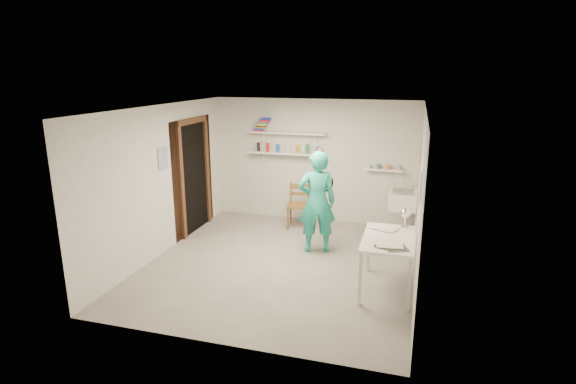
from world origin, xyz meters
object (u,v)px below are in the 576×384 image
(work_table, at_px, (387,264))
(wall_clock, at_px, (324,183))
(man, at_px, (317,202))
(belfast_sink, at_px, (403,200))
(wooden_chair, at_px, (298,205))
(desk_lamp, at_px, (406,213))

(work_table, bearing_deg, wall_clock, 131.76)
(man, relative_size, wall_clock, 5.56)
(belfast_sink, height_order, work_table, belfast_sink)
(wall_clock, relative_size, work_table, 0.27)
(man, distance_m, work_table, 1.69)
(wooden_chair, bearing_deg, desk_lamp, -46.60)
(work_table, relative_size, desk_lamp, 8.00)
(wall_clock, distance_m, desk_lamp, 1.58)
(belfast_sink, distance_m, man, 1.71)
(wooden_chair, xyz_separation_m, work_table, (1.80, -2.13, -0.06))
(wall_clock, relative_size, desk_lamp, 2.14)
(wooden_chair, height_order, work_table, wooden_chair)
(man, xyz_separation_m, work_table, (1.22, -1.08, -0.47))
(wall_clock, bearing_deg, desk_lamp, -50.35)
(wooden_chair, height_order, desk_lamp, desk_lamp)
(belfast_sink, relative_size, wooden_chair, 0.68)
(wall_clock, distance_m, wooden_chair, 1.27)
(man, distance_m, wall_clock, 0.36)
(belfast_sink, bearing_deg, wooden_chair, -179.74)
(belfast_sink, xyz_separation_m, wooden_chair, (-1.91, -0.01, -0.26))
(man, xyz_separation_m, desk_lamp, (1.41, -0.62, 0.13))
(wall_clock, relative_size, wooden_chair, 0.34)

